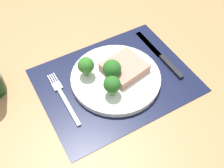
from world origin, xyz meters
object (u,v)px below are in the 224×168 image
Objects in this scene: plate at (116,78)px; fork at (64,97)px; knife at (162,57)px; steak at (124,67)px.

fork is (-15.32, 1.42, -0.55)cm from plate.
plate is 1.09× the size of knife.
plate is 15.40cm from fork.
plate is 16.54cm from knife.
plate is 2.36× the size of steak.
fork is at bearing 174.70° from plate.
knife is at bearing 1.46° from fork.
plate is 3.84cm from steak.
steak is 0.55× the size of fork.
fork is (-18.53, 0.73, -2.54)cm from steak.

